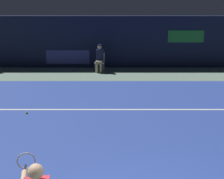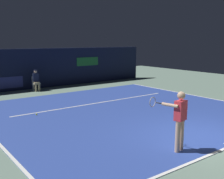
% 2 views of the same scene
% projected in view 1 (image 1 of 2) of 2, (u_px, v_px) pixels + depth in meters
% --- Properties ---
extents(ground_plane, '(32.39, 32.39, 0.00)m').
position_uv_depth(ground_plane, '(130.00, 134.00, 9.39)').
color(ground_plane, slate).
extents(court_surface, '(11.13, 10.69, 0.01)m').
position_uv_depth(court_surface, '(130.00, 134.00, 9.39)').
color(court_surface, '#2D479E').
rests_on(court_surface, ground).
extents(line_service, '(8.68, 0.10, 0.01)m').
position_uv_depth(line_service, '(128.00, 110.00, 11.17)').
color(line_service, white).
rests_on(line_service, court_surface).
extents(back_wall, '(15.86, 0.33, 2.60)m').
position_uv_depth(back_wall, '(122.00, 42.00, 16.66)').
color(back_wall, '#141933').
rests_on(back_wall, ground).
extents(line_judge_on_chair, '(0.49, 0.56, 1.32)m').
position_uv_depth(line_judge_on_chair, '(100.00, 58.00, 15.90)').
color(line_judge_on_chair, white).
rests_on(line_judge_on_chair, ground).
extents(tennis_ball, '(0.07, 0.07, 0.07)m').
position_uv_depth(tennis_ball, '(27.00, 113.00, 10.82)').
color(tennis_ball, '#CCE033').
rests_on(tennis_ball, court_surface).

